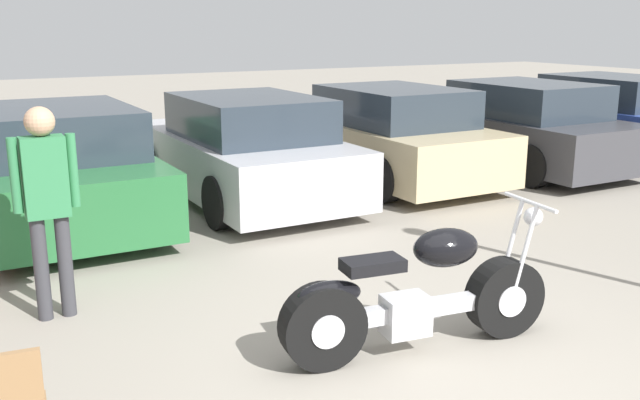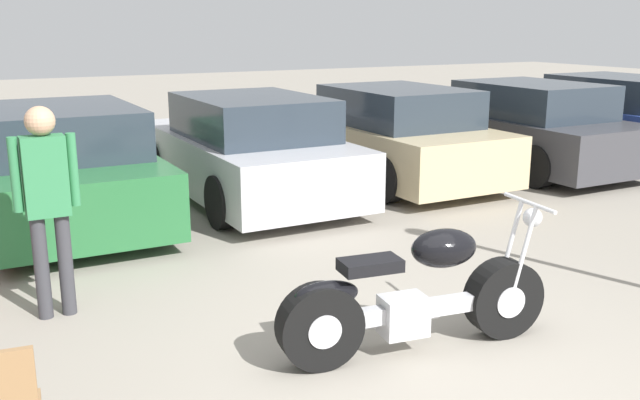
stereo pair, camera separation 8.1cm
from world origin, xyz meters
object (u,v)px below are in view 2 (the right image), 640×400
Objects in this scene: motorcycle at (414,298)px; parked_car_champagne at (390,136)px; parked_car_blue at (609,117)px; parked_car_dark_grey at (522,128)px; person_standing at (47,194)px; parked_car_silver at (247,150)px; parked_car_green at (63,167)px.

motorcycle is 6.09m from parked_car_champagne.
parked_car_blue is at bearing 0.00° from parked_car_champagne.
parked_car_champagne is 2.48m from parked_car_dark_grey.
motorcycle is at bearing -139.29° from parked_car_dark_grey.
person_standing reaches higher than parked_car_blue.
parked_car_champagne is (3.20, 5.18, 0.26)m from motorcycle.
parked_car_silver is 1.00× the size of parked_car_champagne.
parked_car_champagne is 4.91m from parked_car_blue.
person_standing reaches higher than motorcycle.
parked_car_green is 1.00× the size of parked_car_blue.
motorcycle is at bearing -40.72° from person_standing.
person_standing reaches higher than parked_car_dark_grey.
motorcycle is 0.50× the size of parked_car_champagne.
motorcycle is 0.50× the size of parked_car_silver.
person_standing is (-2.27, 1.96, 0.64)m from motorcycle.
parked_car_blue is (9.83, 0.16, 0.00)m from parked_car_green.
person_standing is (-5.47, -3.22, 0.38)m from parked_car_champagne.
parked_car_champagne is at bearing 1.91° from parked_car_green.
parked_car_dark_grey is at bearing 40.71° from motorcycle.
parked_car_blue is at bearing 0.95° from parked_car_silver.
person_standing is at bearing 139.28° from motorcycle.
parked_car_silver is 1.00× the size of parked_car_dark_grey.
parked_car_green and parked_car_blue have the same top height.
person_standing is (-7.93, -2.91, 0.38)m from parked_car_dark_grey.
parked_car_champagne is 2.42× the size of person_standing.
person_standing reaches higher than parked_car_champagne.
parked_car_dark_grey is (2.46, -0.31, 0.00)m from parked_car_champagne.
parked_car_dark_grey is 2.42× the size of person_standing.
parked_car_green and parked_car_champagne have the same top height.
parked_car_champagne is at bearing 2.86° from parked_car_silver.
motorcycle is at bearing -71.16° from parked_car_green.
parked_car_dark_grey is at bearing -172.90° from parked_car_blue.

